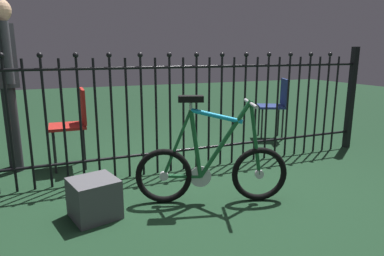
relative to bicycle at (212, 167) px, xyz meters
name	(u,v)px	position (x,y,z in m)	size (l,w,h in m)	color
ground_plane	(199,191)	(-0.02, 0.23, -0.30)	(20.00, 20.00, 0.00)	#17331E
iron_fence	(169,111)	(-0.09, 0.84, 0.35)	(4.86, 0.07, 1.30)	black
bicycle	(212,167)	(0.00, 0.00, 0.00)	(1.21, 0.52, 0.90)	black
chair_navy	(277,102)	(1.79, 1.61, 0.23)	(0.48, 0.48, 0.86)	black
chair_red	(74,120)	(-0.98, 1.37, 0.22)	(0.38, 0.37, 0.85)	black
person_visitor	(5,69)	(-1.60, 1.54, 0.76)	(0.26, 0.46, 1.76)	#2D2D33
display_crate	(94,198)	(-0.94, 0.09, -0.15)	(0.33, 0.33, 0.30)	#4C4C51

